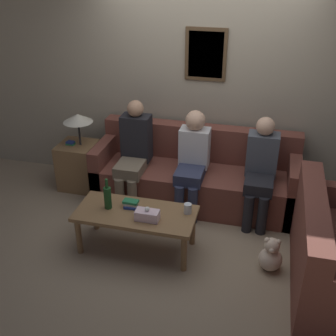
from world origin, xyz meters
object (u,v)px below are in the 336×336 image
Objects in this scene: drinking_glass at (188,209)px; person_left at (134,150)px; couch_main at (196,177)px; couch_side at (336,258)px; person_right at (261,167)px; wine_bottle at (108,197)px; coffee_table at (136,217)px; person_middle at (192,158)px; teddy_bear at (271,256)px.

drinking_glass is 1.16m from person_left.
couch_side is at bearing -37.79° from couch_main.
wine_bottle is at bearing -148.61° from person_right.
person_left is at bearing 66.01° from couch_side.
person_left is at bearing -166.03° from couch_main.
coffee_table is 11.55× the size of drinking_glass.
person_left is 1.05× the size of person_middle.
teddy_bear is (1.35, 0.01, -0.23)m from coffee_table.
couch_side is at bearing -9.10° from teddy_bear.
wine_bottle is 0.93× the size of teddy_bear.
wine_bottle is 0.91m from person_left.
couch_main is 1.00m from drinking_glass.
person_right is 3.30× the size of teddy_bear.
person_middle is at bearing 178.56° from person_right.
couch_main is 1.93× the size of person_left.
person_right is (0.77, -0.02, -0.01)m from person_middle.
person_right is (1.47, -0.02, -0.02)m from person_left.
teddy_bear is at bearing -6.76° from drinking_glass.
coffee_table is 3.63× the size of wine_bottle.
person_left reaches higher than wine_bottle.
couch_side is at bearing -23.99° from person_left.
person_right is (1.16, 0.89, 0.26)m from coffee_table.
person_right is at bearing 37.53° from coffee_table.
wine_bottle reaches higher than teddy_bear.
couch_main and couch_side have the same top height.
teddy_bear is (1.66, -0.90, -0.51)m from person_left.
couch_side is 14.63× the size of drinking_glass.
person_middle reaches higher than drinking_glass.
couch_main reaches higher than coffee_table.
couch_side is 4.26× the size of teddy_bear.
person_middle is at bearing 136.89° from teddy_bear.
coffee_table is at bearing -142.47° from person_right.
drinking_glass is 0.92m from teddy_bear.
person_middle reaches higher than coffee_table.
person_right is (1.45, 0.89, 0.07)m from wine_bottle.
person_left reaches higher than couch_side.
person_left is at bearing 151.62° from teddy_bear.
wine_bottle is at bearing -127.02° from person_middle.
couch_main is 1.99× the size of coffee_table.
person_middle is 0.77m from person_right.
couch_side is 2.46m from person_left.
person_middle is at bearing -94.55° from couch_main.
coffee_table is 1.02× the size of person_middle.
drinking_glass is 0.82m from person_middle.
person_middle is (-0.01, -0.18, 0.34)m from couch_main.
wine_bottle is at bearing -172.54° from drinking_glass.
couch_main is 1.57× the size of couch_side.
coffee_table is at bearing -71.06° from person_left.
person_right reaches higher than person_middle.
couch_side is 1.27× the size of coffee_table.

